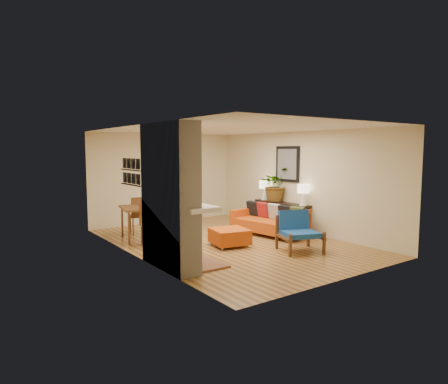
{
  "coord_description": "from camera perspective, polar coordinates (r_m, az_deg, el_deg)",
  "views": [
    {
      "loc": [
        -5.33,
        -7.32,
        2.12
      ],
      "look_at": [
        0.0,
        0.2,
        1.15
      ],
      "focal_mm": 32.0,
      "sensor_mm": 36.0,
      "label": 1
    }
  ],
  "objects": [
    {
      "name": "lamp_near",
      "position": [
        10.23,
        11.26,
        -0.04
      ],
      "size": [
        0.3,
        0.3,
        0.54
      ],
      "color": "white",
      "rests_on": "console_table"
    },
    {
      "name": "lamp_far",
      "position": [
        11.29,
        5.79,
        0.61
      ],
      "size": [
        0.3,
        0.3,
        0.54
      ],
      "color": "white",
      "rests_on": "console_table"
    },
    {
      "name": "blue_chair",
      "position": [
        8.62,
        10.47,
        -5.23
      ],
      "size": [
        1.02,
        1.01,
        0.84
      ],
      "color": "brown",
      "rests_on": "ground"
    },
    {
      "name": "room_shell",
      "position": [
        11.62,
        -4.52,
        1.65
      ],
      "size": [
        6.5,
        6.5,
        6.5
      ],
      "color": "tan",
      "rests_on": "ground"
    },
    {
      "name": "houseplant",
      "position": [
        10.94,
        7.31,
        1.06
      ],
      "size": [
        0.97,
        0.88,
        0.92
      ],
      "primitive_type": "imported",
      "rotation": [
        0.0,
        0.0,
        0.22
      ],
      "color": "#1E5919",
      "rests_on": "console_table"
    },
    {
      "name": "console_table",
      "position": [
        10.83,
        8.25,
        -2.25
      ],
      "size": [
        0.34,
        1.85,
        0.72
      ],
      "color": "black",
      "rests_on": "ground"
    },
    {
      "name": "ottoman",
      "position": [
        8.9,
        0.79,
        -6.31
      ],
      "size": [
        0.88,
        0.88,
        0.38
      ],
      "color": "silver",
      "rests_on": "ground"
    },
    {
      "name": "fireplace",
      "position": [
        7.19,
        -7.51,
        -1.06
      ],
      "size": [
        1.09,
        1.68,
        2.6
      ],
      "color": "white",
      "rests_on": "ground"
    },
    {
      "name": "sofa",
      "position": [
        10.15,
        6.7,
        -4.14
      ],
      "size": [
        1.11,
        2.06,
        0.77
      ],
      "color": "silver",
      "rests_on": "ground"
    },
    {
      "name": "dining_table",
      "position": [
        9.64,
        -11.78,
        -3.0
      ],
      "size": [
        1.0,
        1.83,
        0.96
      ],
      "color": "brown",
      "rests_on": "ground"
    }
  ]
}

